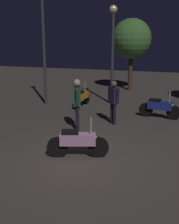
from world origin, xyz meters
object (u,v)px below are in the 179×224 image
object	(u,v)px
motorcycle_orange_parked_left	(82,97)
motorcycle_blue_parked_right	(160,107)
streetlamp_near	(43,31)
person_rider_beside	(77,100)
person_bystander_far	(113,99)
streetlamp_far	(113,42)
motorcycle_pink_foreground	(78,142)

from	to	relation	value
motorcycle_orange_parked_left	motorcycle_blue_parked_right	world-z (taller)	same
motorcycle_orange_parked_left	streetlamp_near	world-z (taller)	streetlamp_near
person_rider_beside	person_bystander_far	distance (m)	1.48
streetlamp_near	streetlamp_far	xyz separation A→B (m)	(2.94, 1.11, -0.49)
motorcycle_pink_foreground	person_bystander_far	bearing A→B (deg)	68.32
person_bystander_far	streetlamp_far	distance (m)	3.79
motorcycle_blue_parked_right	person_rider_beside	xyz separation A→B (m)	(-2.57, -2.41, 0.63)
person_rider_beside	person_bystander_far	size ratio (longest dim) A/B	1.10
motorcycle_blue_parked_right	person_bystander_far	xyz separation A→B (m)	(-1.56, -1.33, 0.52)
motorcycle_blue_parked_right	person_bystander_far	size ratio (longest dim) A/B	1.03
motorcycle_blue_parked_right	streetlamp_far	xyz separation A→B (m)	(-2.41, 1.82, 2.46)
motorcycle_orange_parked_left	person_rider_beside	world-z (taller)	person_rider_beside
motorcycle_orange_parked_left	person_rider_beside	bearing A→B (deg)	-159.79
person_rider_beside	streetlamp_near	xyz separation A→B (m)	(-2.79, 3.12, 2.31)
person_rider_beside	person_bystander_far	bearing A→B (deg)	-152.70
streetlamp_near	streetlamp_far	size ratio (longest dim) A/B	1.20
motorcycle_orange_parked_left	motorcycle_blue_parked_right	size ratio (longest dim) A/B	1.00
motorcycle_pink_foreground	motorcycle_blue_parked_right	bearing A→B (deg)	50.61
person_rider_beside	streetlamp_far	xyz separation A→B (m)	(0.16, 4.23, 1.83)
motorcycle_orange_parked_left	person_bystander_far	xyz separation A→B (m)	(2.00, -2.17, 0.52)
motorcycle_orange_parked_left	streetlamp_far	xyz separation A→B (m)	(1.15, 0.98, 2.46)
motorcycle_blue_parked_right	motorcycle_orange_parked_left	bearing A→B (deg)	174.49
motorcycle_blue_parked_right	streetlamp_near	world-z (taller)	streetlamp_near
motorcycle_pink_foreground	streetlamp_far	bearing A→B (deg)	77.74
streetlamp_near	person_bystander_far	bearing A→B (deg)	-28.27
motorcycle_pink_foreground	motorcycle_orange_parked_left	xyz separation A→B (m)	(-1.80, 5.35, 0.00)
person_rider_beside	person_bystander_far	world-z (taller)	person_rider_beside
motorcycle_pink_foreground	person_rider_beside	bearing A→B (deg)	92.79
motorcycle_pink_foreground	streetlamp_far	xyz separation A→B (m)	(-0.64, 6.33, 2.46)
motorcycle_orange_parked_left	streetlamp_near	distance (m)	3.45
motorcycle_orange_parked_left	person_bystander_far	world-z (taller)	person_bystander_far
streetlamp_near	streetlamp_far	world-z (taller)	streetlamp_near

